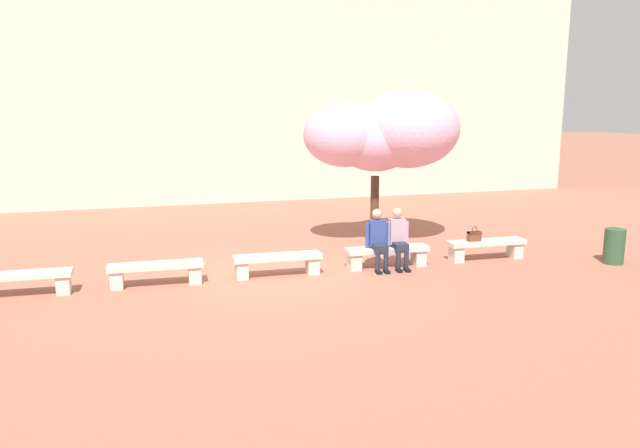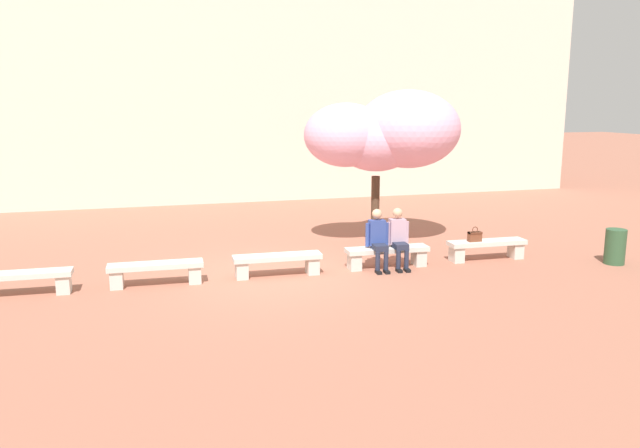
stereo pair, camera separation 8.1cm
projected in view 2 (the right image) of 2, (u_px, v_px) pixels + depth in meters
The scene contains 12 objects.
ground_plane at pixel (278, 276), 12.85m from camera, with size 100.00×100.00×0.00m, color #9E604C.
building_facade at pixel (209, 75), 22.99m from camera, with size 28.00×4.00×9.00m, color beige.
stone_bench_west_end at pixel (21, 280), 11.48m from camera, with size 1.83×0.48×0.45m.
stone_bench_near_west at pixel (156, 270), 12.13m from camera, with size 1.83×0.48×0.45m.
stone_bench_center at pixel (277, 262), 12.79m from camera, with size 1.83×0.48×0.45m.
stone_bench_near_east at pixel (387, 254), 13.44m from camera, with size 1.83×0.48×0.45m.
stone_bench_east_end at pixel (487, 247), 14.09m from camera, with size 1.83×0.48×0.45m.
person_seated_left at pixel (378, 237), 13.25m from camera, with size 0.51×0.70×1.29m.
person_seated_right at pixel (398, 236), 13.37m from camera, with size 0.51×0.70×1.29m.
handbag at pixel (475, 236), 13.94m from camera, with size 0.30×0.15×0.34m.
cherry_tree_main at pixel (385, 133), 15.25m from camera, with size 3.85×2.61×3.82m.
trash_bin at pixel (615, 247), 13.73m from camera, with size 0.44×0.44×0.78m, color #2D5133.
Camera 2 is at (-2.57, -12.16, 3.53)m, focal length 35.00 mm.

